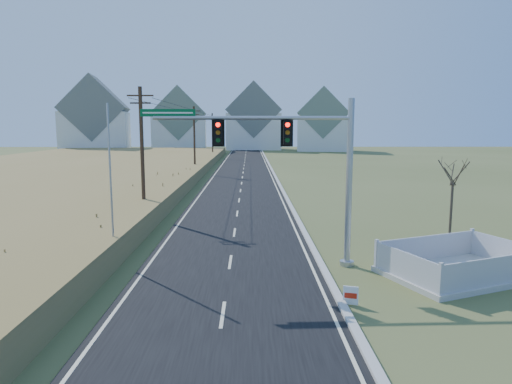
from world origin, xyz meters
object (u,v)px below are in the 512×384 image
traffic_signal_mast (307,165)px  fence_enclosure (457,270)px  bare_tree (454,171)px  open_sign (351,295)px  flagpole (112,201)px

traffic_signal_mast → fence_enclosure: bearing=-15.2°
bare_tree → open_sign: bearing=-129.0°
flagpole → open_sign: bearing=-27.5°
flagpole → bare_tree: bearing=14.0°
flagpole → bare_tree: 18.19m
traffic_signal_mast → flagpole: 9.04m
traffic_signal_mast → flagpole: bearing=175.4°
fence_enclosure → open_sign: bearing=-171.0°
fence_enclosure → traffic_signal_mast: bearing=144.5°
open_sign → bare_tree: bare_tree is taller
traffic_signal_mast → open_sign: bearing=-78.9°
fence_enclosure → open_sign: 6.09m
traffic_signal_mast → bare_tree: traffic_signal_mast is taller
open_sign → bare_tree: 12.77m
fence_enclosure → flagpole: (-15.14, 2.05, 2.66)m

